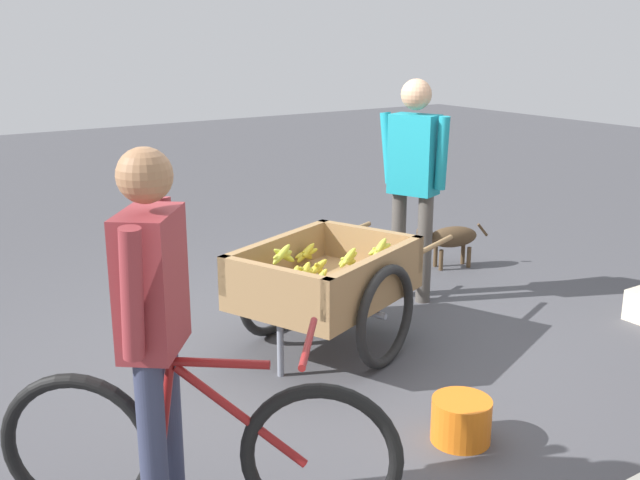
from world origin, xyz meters
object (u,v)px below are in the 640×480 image
cyclist_person (153,311)px  dog (449,237)px  vendor_person (414,170)px  bicycle (199,448)px  fruit_cart (326,285)px  plastic_bucket (461,420)px

cyclist_person → dog: cyclist_person is taller
vendor_person → dog: 1.14m
bicycle → dog: (-3.27, -2.03, -0.08)m
cyclist_person → dog: bearing=-150.3°
fruit_cart → vendor_person: 1.28m
vendor_person → plastic_bucket: 2.25m
bicycle → plastic_bucket: (-1.36, 0.12, -0.24)m
cyclist_person → vendor_person: bearing=-149.8°
vendor_person → plastic_bucket: size_ratio=5.52×
bicycle → cyclist_person: cyclist_person is taller
cyclist_person → dog: size_ratio=2.41×
dog → vendor_person: bearing=28.0°
fruit_cart → bicycle: 1.86m
fruit_cart → plastic_bucket: bearing=87.0°
plastic_bucket → bicycle: bearing=-4.9°
bicycle → cyclist_person: 0.61m
fruit_cart → bicycle: (1.43, 1.19, -0.08)m
fruit_cart → cyclist_person: size_ratio=1.15×
cyclist_person → dog: 3.96m
vendor_person → cyclist_person: 3.02m
fruit_cart → plastic_bucket: (0.07, 1.30, -0.32)m
cyclist_person → plastic_bucket: cyclist_person is taller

